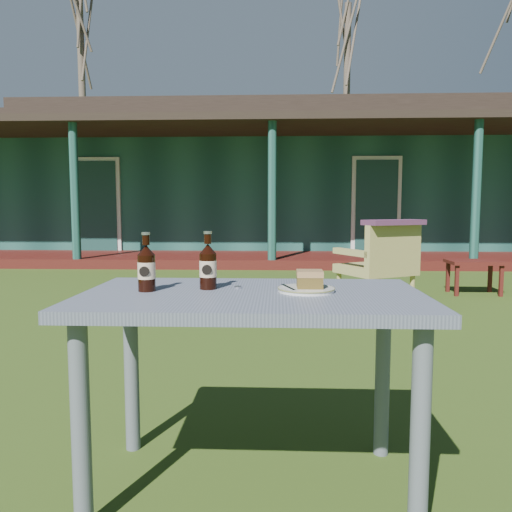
{
  "coord_description": "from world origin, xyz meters",
  "views": [
    {
      "loc": [
        0.09,
        -3.33,
        1.02
      ],
      "look_at": [
        0.0,
        -1.3,
        0.82
      ],
      "focal_mm": 35.0,
      "sensor_mm": 36.0,
      "label": 1
    }
  ],
  "objects_px": {
    "cake_slice": "(310,279)",
    "armchair_left": "(381,262)",
    "plate": "(306,289)",
    "cola_bottle_near": "(208,266)",
    "cola_bottle_far": "(146,268)",
    "side_table": "(474,265)",
    "cafe_table": "(252,321)"
  },
  "relations": [
    {
      "from": "cake_slice",
      "to": "armchair_left",
      "type": "bearing_deg",
      "value": 74.08
    },
    {
      "from": "plate",
      "to": "cola_bottle_near",
      "type": "xyz_separation_m",
      "value": [
        -0.36,
        0.04,
        0.08
      ]
    },
    {
      "from": "plate",
      "to": "cola_bottle_far",
      "type": "relative_size",
      "value": 0.96
    },
    {
      "from": "plate",
      "to": "cola_bottle_near",
      "type": "height_order",
      "value": "cola_bottle_near"
    },
    {
      "from": "cola_bottle_far",
      "to": "cake_slice",
      "type": "bearing_deg",
      "value": 1.56
    },
    {
      "from": "cake_slice",
      "to": "cola_bottle_far",
      "type": "bearing_deg",
      "value": -178.44
    },
    {
      "from": "cola_bottle_far",
      "to": "armchair_left",
      "type": "xyz_separation_m",
      "value": [
        1.5,
        3.23,
        -0.33
      ]
    },
    {
      "from": "armchair_left",
      "to": "cola_bottle_near",
      "type": "bearing_deg",
      "value": -112.06
    },
    {
      "from": "cake_slice",
      "to": "cola_bottle_far",
      "type": "xyz_separation_m",
      "value": [
        -0.58,
        -0.02,
        0.04
      ]
    },
    {
      "from": "plate",
      "to": "cola_bottle_far",
      "type": "bearing_deg",
      "value": -178.42
    },
    {
      "from": "cake_slice",
      "to": "side_table",
      "type": "bearing_deg",
      "value": 62.09
    },
    {
      "from": "cola_bottle_far",
      "to": "side_table",
      "type": "relative_size",
      "value": 0.35
    },
    {
      "from": "cafe_table",
      "to": "side_table",
      "type": "height_order",
      "value": "cafe_table"
    },
    {
      "from": "cafe_table",
      "to": "cake_slice",
      "type": "distance_m",
      "value": 0.25
    },
    {
      "from": "cola_bottle_far",
      "to": "side_table",
      "type": "distance_m",
      "value": 5.02
    },
    {
      "from": "plate",
      "to": "side_table",
      "type": "distance_m",
      "value": 4.71
    },
    {
      "from": "cafe_table",
      "to": "cola_bottle_near",
      "type": "height_order",
      "value": "cola_bottle_near"
    },
    {
      "from": "cake_slice",
      "to": "armchair_left",
      "type": "distance_m",
      "value": 3.35
    },
    {
      "from": "cake_slice",
      "to": "cafe_table",
      "type": "bearing_deg",
      "value": -171.64
    },
    {
      "from": "cafe_table",
      "to": "cola_bottle_near",
      "type": "distance_m",
      "value": 0.26
    },
    {
      "from": "cafe_table",
      "to": "side_table",
      "type": "xyz_separation_m",
      "value": [
        2.4,
        4.17,
        -0.28
      ]
    },
    {
      "from": "cola_bottle_far",
      "to": "side_table",
      "type": "height_order",
      "value": "cola_bottle_far"
    },
    {
      "from": "cake_slice",
      "to": "cola_bottle_near",
      "type": "bearing_deg",
      "value": 173.75
    },
    {
      "from": "plate",
      "to": "armchair_left",
      "type": "height_order",
      "value": "armchair_left"
    },
    {
      "from": "cafe_table",
      "to": "plate",
      "type": "height_order",
      "value": "plate"
    },
    {
      "from": "cafe_table",
      "to": "side_table",
      "type": "bearing_deg",
      "value": 60.12
    },
    {
      "from": "plate",
      "to": "cake_slice",
      "type": "distance_m",
      "value": 0.04
    },
    {
      "from": "cake_slice",
      "to": "cola_bottle_near",
      "type": "height_order",
      "value": "cola_bottle_near"
    },
    {
      "from": "cafe_table",
      "to": "cola_bottle_far",
      "type": "relative_size",
      "value": 5.67
    },
    {
      "from": "cola_bottle_far",
      "to": "armchair_left",
      "type": "distance_m",
      "value": 3.57
    },
    {
      "from": "cola_bottle_far",
      "to": "side_table",
      "type": "xyz_separation_m",
      "value": [
        2.78,
        4.16,
        -0.46
      ]
    },
    {
      "from": "cola_bottle_near",
      "to": "side_table",
      "type": "height_order",
      "value": "cola_bottle_near"
    }
  ]
}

